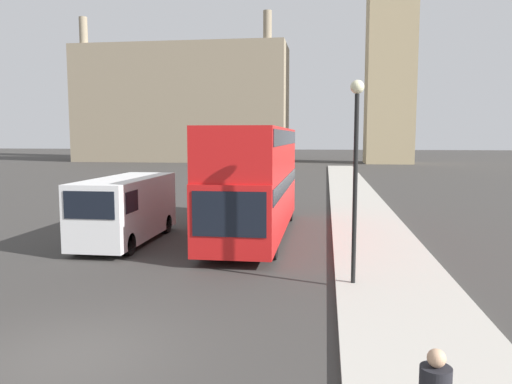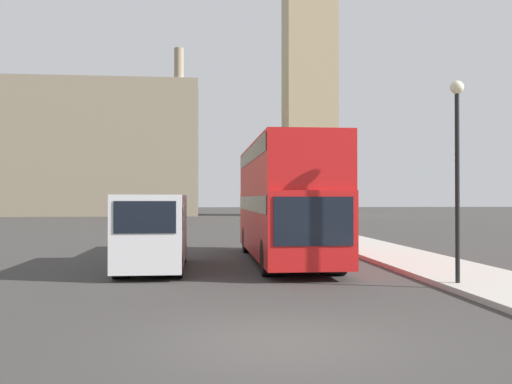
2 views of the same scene
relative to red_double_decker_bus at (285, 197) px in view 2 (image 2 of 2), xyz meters
The scene contains 5 objects.
ground_plane 12.20m from the red_double_decker_bus, 98.82° to the right, with size 300.00×300.00×0.00m, color #383533.
building_block_distant 64.59m from the red_double_decker_bus, 108.80° to the left, with size 34.37×10.71×22.76m.
red_double_decker_bus is the anchor object (origin of this frame).
white_van 5.26m from the red_double_decker_bus, 156.58° to the right, with size 2.08×6.06×2.50m.
street_lamp 7.73m from the red_double_decker_bus, 61.54° to the right, with size 0.36×0.36×5.37m.
Camera 2 is at (-1.33, -9.42, 2.38)m, focal length 40.00 mm.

